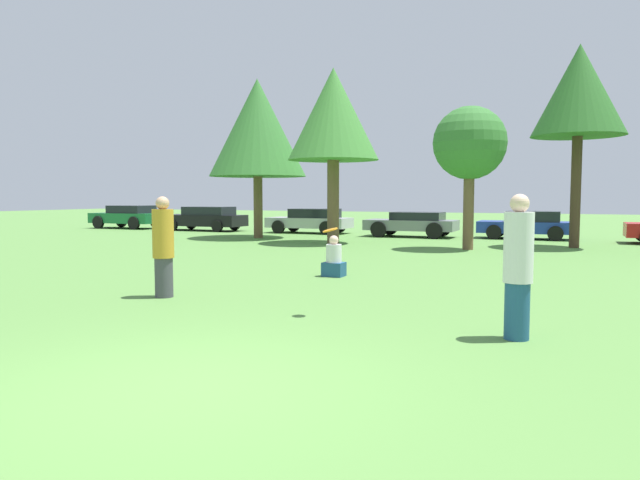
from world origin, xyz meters
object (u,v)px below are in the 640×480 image
Objects in this scene: parked_car_black at (205,218)px; parked_car_silver at (311,220)px; bystander_sitting at (334,260)px; tree_2 at (470,144)px; tree_0 at (257,128)px; tree_3 at (579,92)px; parked_car_blue at (528,224)px; person_catcher at (518,267)px; frisbee at (330,230)px; parked_car_grey at (413,223)px; tree_1 at (333,115)px; parked_car_green at (128,216)px; person_thrower at (163,247)px.

parked_car_black reaches higher than parked_car_silver.
tree_2 is (1.64, 7.94, 3.17)m from bystander_sitting.
tree_0 is 0.97× the size of tree_3.
tree_0 is (-7.65, 9.91, 4.35)m from bystander_sitting.
tree_0 reaches higher than bystander_sitting.
bystander_sitting is 0.19× the size of tree_2.
person_catcher is at bearing 93.35° from parked_car_blue.
parked_car_black is at bearing 159.38° from tree_2.
frisbee is at bearing -56.45° from tree_0.
parked_car_grey is (11.21, -0.23, -0.05)m from parked_car_black.
tree_3 reaches higher than parked_car_blue.
tree_0 is 1.71× the size of parked_car_grey.
tree_1 reaches higher than parked_car_green.
parked_car_black is 11.22m from parked_car_grey.
person_catcher is 6.21m from bystander_sitting.
parked_car_blue is (3.12, 13.93, 0.25)m from bystander_sitting.
person_thrower is 18.26m from parked_car_silver.
person_thrower is at bearing -115.76° from tree_3.
bystander_sitting is 0.21× the size of parked_car_black.
person_catcher is 0.41× the size of parked_car_black.
parked_car_green is at bearing 143.29° from bystander_sitting.
bystander_sitting is at bearing -39.20° from person_catcher.
parked_car_silver is (-11.24, 18.19, -0.29)m from person_catcher.
frisbee is 0.04× the size of tree_1.
person_thrower is 16.04m from tree_3.
parked_car_green is 1.05× the size of parked_car_blue.
bystander_sitting is 18.58m from parked_car_black.
parked_car_grey is at bearing 67.64° from tree_1.
parked_car_grey is (1.91, 4.63, -4.25)m from tree_1.
parked_car_silver is 10.04m from parked_car_blue.
parked_car_silver is at bearing 145.72° from tree_2.
tree_0 is at bearing 161.44° from tree_1.
bystander_sitting is (1.75, 3.74, -0.54)m from person_thrower.
person_catcher reaches higher than parked_car_silver.
tree_2 reaches higher than parked_car_silver.
parked_car_silver reaches higher than parked_car_grey.
person_catcher is 15.67m from tree_1.
tree_2 is (5.20, -0.60, -1.33)m from tree_1.
parked_car_blue reaches higher than parked_car_grey.
person_thrower is 12.44m from tree_2.
parked_car_blue is (4.87, 17.67, -0.28)m from person_thrower.
parked_car_blue is at bearing 80.98° from person_thrower.
bystander_sitting is (-4.33, 4.42, -0.56)m from person_catcher.
tree_3 reaches higher than parked_car_black.
person_catcher is 0.38× the size of tree_2.
parked_car_black reaches higher than bystander_sitting.
parked_car_green is at bearing -1.52° from parked_car_grey.
parked_car_grey is at bearing -64.83° from person_catcher.
person_catcher is 15.24m from tree_3.
tree_2 is at bearing -71.35° from person_catcher.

